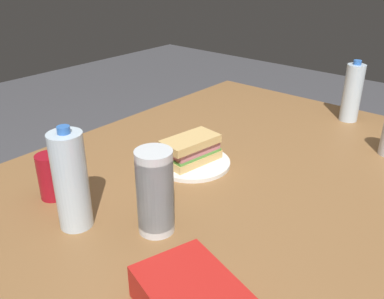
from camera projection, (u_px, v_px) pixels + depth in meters
name	position (u px, v px, depth m)	size (l,w,h in m)	color
dining_table	(224.00, 193.00, 1.28)	(1.51, 1.07, 0.77)	olive
paper_plate	(192.00, 163.00, 1.25)	(0.23, 0.23, 0.01)	white
sandwich	(191.00, 149.00, 1.23)	(0.19, 0.12, 0.08)	#DBB26B
soda_can_red	(51.00, 176.00, 1.06)	(0.07, 0.07, 0.12)	maroon
water_bottle_tall	(352.00, 93.00, 1.54)	(0.07, 0.07, 0.23)	silver
plastic_cup_stack	(155.00, 192.00, 0.92)	(0.08, 0.08, 0.20)	silver
water_bottle_spare	(71.00, 181.00, 0.93)	(0.08, 0.08, 0.25)	silver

